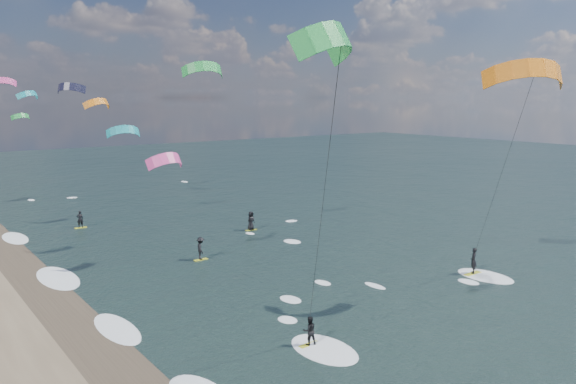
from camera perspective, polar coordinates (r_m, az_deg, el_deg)
ground at (r=27.32m, az=17.88°, el=-17.91°), size 260.00×260.00×0.00m
wet_sand_strip at (r=27.92m, az=-16.60°, el=-17.20°), size 3.00×240.00×0.00m
kitesurfer_near_a at (r=35.17m, az=22.90°, el=7.39°), size 8.06×9.34×15.02m
kitesurfer_near_b at (r=22.31m, az=4.55°, el=2.64°), size 6.88×8.72×15.46m
far_kitesurfers at (r=48.91m, az=-9.08°, el=-4.15°), size 13.77×17.51×1.82m
bg_kite_field at (r=70.94m, az=-20.86°, el=8.61°), size 11.99×70.82×7.92m
shoreline_surf at (r=32.38m, az=-17.55°, el=-13.41°), size 2.40×79.40×0.11m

